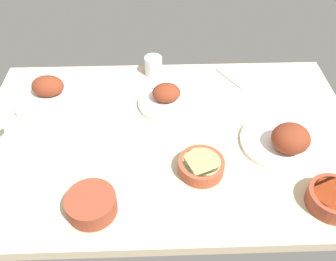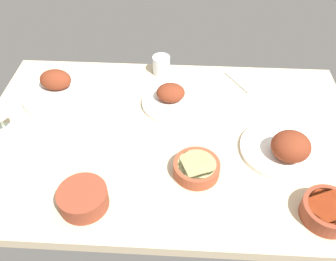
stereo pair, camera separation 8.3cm
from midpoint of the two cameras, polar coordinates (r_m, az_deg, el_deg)
dining_table at (r=132.73cm, az=1.80°, el=-1.29°), size 140.00×90.00×4.00cm
plate_far_side at (r=142.93cm, az=2.38°, el=5.11°), size 25.11×25.11×8.30cm
plate_center_main at (r=153.11cm, az=-15.66°, el=6.45°), size 29.52×29.52×9.65cm
plate_near_viewer at (r=129.38cm, az=20.06°, el=-2.65°), size 28.24×28.24×10.92cm
bowl_cream at (r=111.20cm, az=-11.28°, el=-10.55°), size 15.11×15.11×6.22cm
bowl_potatoes at (r=118.01cm, az=6.59°, el=-5.99°), size 15.24×15.24×4.65cm
bowl_sauce at (r=118.52cm, az=26.01°, el=-11.46°), size 15.35×15.35×5.61cm
water_tumbler at (r=158.69cm, az=0.46°, el=10.34°), size 7.59×7.59×8.14cm
folded_napkin at (r=127.52cm, az=-9.54°, el=-2.79°), size 16.91×13.38×1.20cm
fork_loose at (r=158.20cm, az=12.41°, el=7.45°), size 9.42×14.47×0.80cm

